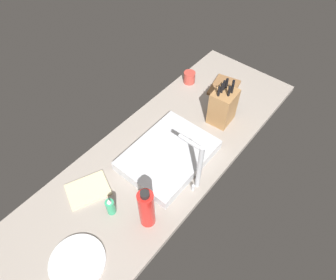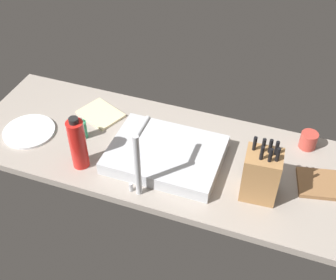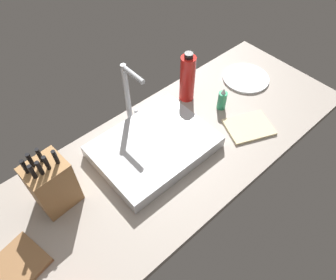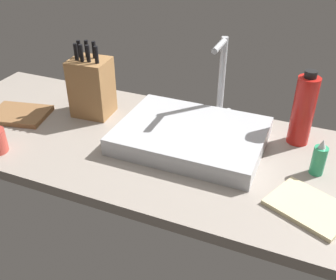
{
  "view_description": "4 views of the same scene",
  "coord_description": "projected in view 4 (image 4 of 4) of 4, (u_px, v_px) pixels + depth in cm",
  "views": [
    {
      "loc": [
        73.42,
        63.43,
        133.69
      ],
      "look_at": [
        -2.36,
        1.02,
        11.84
      ],
      "focal_mm": 32.0,
      "sensor_mm": 36.0,
      "label": 1
    },
    {
      "loc": [
        -44.18,
        131.04,
        137.46
      ],
      "look_at": [
        2.57,
        0.23,
        10.68
      ],
      "focal_mm": 46.77,
      "sensor_mm": 36.0,
      "label": 2
    },
    {
      "loc": [
        -46.54,
        -58.43,
        107.38
      ],
      "look_at": [
        5.57,
        0.22,
        12.04
      ],
      "focal_mm": 33.11,
      "sensor_mm": 36.0,
      "label": 3
    },
    {
      "loc": [
        37.38,
        -99.45,
        74.27
      ],
      "look_at": [
        -2.19,
        -4.81,
        9.34
      ],
      "focal_mm": 41.52,
      "sensor_mm": 36.0,
      "label": 4
    }
  ],
  "objects": [
    {
      "name": "faucet",
      "position": [
        222.0,
        74.0,
        1.36
      ],
      "size": [
        5.5,
        13.45,
        30.46
      ],
      "color": "#B7BABF",
      "rests_on": "countertop_slab"
    },
    {
      "name": "sink_basin",
      "position": [
        191.0,
        136.0,
        1.29
      ],
      "size": [
        47.67,
        35.55,
        5.89
      ],
      "primitive_type": "cube",
      "color": "#B7BABF",
      "rests_on": "countertop_slab"
    },
    {
      "name": "dish_towel",
      "position": [
        309.0,
        207.0,
        1.03
      ],
      "size": [
        24.33,
        21.89,
        1.2
      ],
      "primitive_type": "cube",
      "rotation": [
        0.0,
        0.0,
        -0.41
      ],
      "color": "beige",
      "rests_on": "countertop_slab"
    },
    {
      "name": "countertop_slab",
      "position": [
        180.0,
        154.0,
        1.29
      ],
      "size": [
        188.88,
        64.21,
        3.5
      ],
      "primitive_type": "cube",
      "color": "gray",
      "rests_on": "ground"
    },
    {
      "name": "water_bottle",
      "position": [
        303.0,
        110.0,
        1.25
      ],
      "size": [
        7.09,
        7.09,
        25.45
      ],
      "color": "red",
      "rests_on": "countertop_slab"
    },
    {
      "name": "soap_bottle",
      "position": [
        319.0,
        159.0,
        1.14
      ],
      "size": [
        4.13,
        4.13,
        11.82
      ],
      "color": "#2D9966",
      "rests_on": "countertop_slab"
    },
    {
      "name": "knife_block",
      "position": [
        92.0,
        87.0,
        1.43
      ],
      "size": [
        14.58,
        12.92,
        27.42
      ],
      "rotation": [
        0.0,
        0.0,
        0.07
      ],
      "color": "#9E7042",
      "rests_on": "countertop_slab"
    },
    {
      "name": "cutting_board",
      "position": [
        19.0,
        114.0,
        1.46
      ],
      "size": [
        23.87,
        19.74,
        1.8
      ],
      "primitive_type": "cube",
      "rotation": [
        0.0,
        0.0,
        0.21
      ],
      "color": "brown",
      "rests_on": "countertop_slab"
    }
  ]
}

